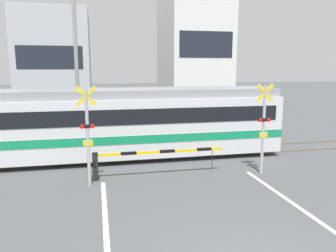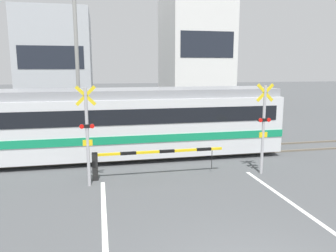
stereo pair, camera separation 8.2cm
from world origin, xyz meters
The scene contains 11 objects.
rail_track_near centered at (0.00, 8.88, 0.04)m, with size 50.00×0.10×0.08m.
rail_track_far centered at (0.00, 10.31, 0.04)m, with size 50.00×0.10×0.08m.
commuter_train centered at (-3.35, 9.59, 1.65)m, with size 17.25×2.89×3.08m.
crossing_barrier_near centered at (-1.55, 6.64, 0.76)m, with size 4.90×0.20×1.01m.
crossing_barrier_far centered at (1.55, 12.56, 0.76)m, with size 4.90×0.20×1.01m.
crossing_signal_left centered at (-3.22, 6.11, 1.90)m, with size 0.68×0.15×3.44m.
crossing_signal_right centered at (3.22, 6.11, 1.90)m, with size 0.68×0.15×3.44m.
pedestrian centered at (-1.20, 15.33, 0.99)m, with size 0.38×0.22×1.71m.
building_left_of_street centered at (-6.23, 25.39, 4.33)m, with size 5.73×7.91×8.66m.
building_right_of_street centered at (6.09, 25.39, 5.35)m, with size 5.45×7.91×10.70m.
utility_pole_streetside centered at (-3.97, 15.06, 3.97)m, with size 0.22×0.22×7.94m.
Camera 1 is at (-2.85, -4.95, 4.02)m, focal length 35.00 mm.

